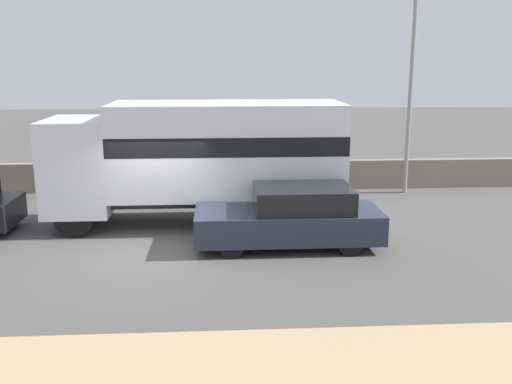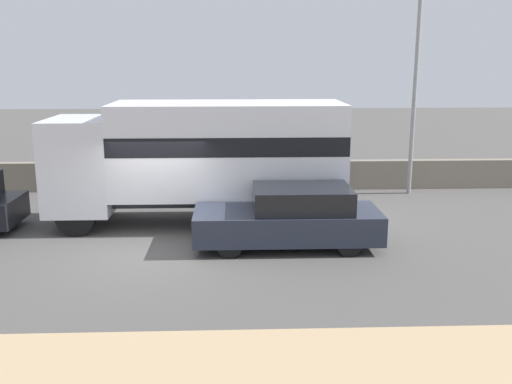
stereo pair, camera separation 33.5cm
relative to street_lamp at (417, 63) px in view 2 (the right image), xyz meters
The scene contains 5 objects.
ground_plane 10.83m from the street_lamp, 143.70° to the right, with size 80.00×80.00×0.00m, color #514F4C.
stone_wall_backdrop 8.91m from the street_lamp, behind, with size 60.00×0.35×1.02m.
street_lamp is the anchor object (origin of this frame).
box_truck 8.04m from the street_lamp, 153.97° to the right, with size 8.02×2.49×3.37m.
car_hatchback 8.09m from the street_lamp, 129.97° to the right, with size 4.53×1.78×1.50m.
Camera 2 is at (1.96, -13.07, 4.55)m, focal length 40.00 mm.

